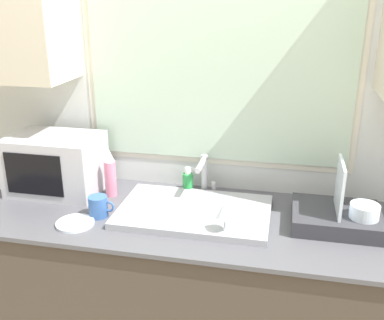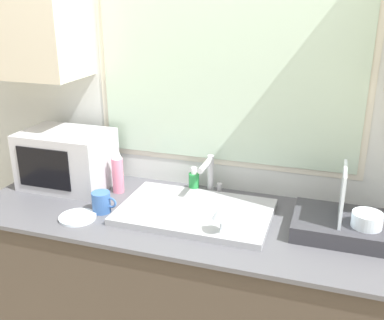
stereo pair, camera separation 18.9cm
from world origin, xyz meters
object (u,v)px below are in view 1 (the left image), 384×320
object	(u,v)px
microwave	(56,164)
wine_glass	(225,211)
faucet	(204,172)
dish_rack	(339,215)
mug_near_sink	(99,206)
soap_bottle	(188,182)
spray_bottle	(110,173)

from	to	relation	value
microwave	wine_glass	world-z (taller)	microwave
faucet	dish_rack	xyz separation A→B (m)	(0.62, -0.19, -0.07)
faucet	mug_near_sink	bearing A→B (deg)	-142.54
faucet	microwave	bearing A→B (deg)	-172.06
wine_glass	faucet	bearing A→B (deg)	112.23
soap_bottle	dish_rack	bearing A→B (deg)	-15.86
spray_bottle	mug_near_sink	world-z (taller)	spray_bottle
wine_glass	spray_bottle	bearing A→B (deg)	154.30
dish_rack	spray_bottle	bearing A→B (deg)	175.11
spray_bottle	soap_bottle	bearing A→B (deg)	16.66
spray_bottle	dish_rack	bearing A→B (deg)	-4.89
soap_bottle	mug_near_sink	world-z (taller)	soap_bottle
spray_bottle	wine_glass	size ratio (longest dim) A/B	1.49
soap_bottle	mug_near_sink	size ratio (longest dim) A/B	1.13
spray_bottle	soap_bottle	world-z (taller)	spray_bottle
dish_rack	spray_bottle	size ratio (longest dim) A/B	1.54
faucet	dish_rack	distance (m)	0.65
faucet	soap_bottle	distance (m)	0.11
dish_rack	wine_glass	xyz separation A→B (m)	(-0.46, -0.20, 0.07)
dish_rack	soap_bottle	distance (m)	0.73
spray_bottle	mug_near_sink	xyz separation A→B (m)	(0.03, -0.22, -0.07)
faucet	spray_bottle	bearing A→B (deg)	-167.77
soap_bottle	faucet	bearing A→B (deg)	-7.92
microwave	faucet	bearing A→B (deg)	7.94
microwave	mug_near_sink	world-z (taller)	microwave
mug_near_sink	microwave	bearing A→B (deg)	145.13
faucet	soap_bottle	xyz separation A→B (m)	(-0.08, 0.01, -0.07)
soap_bottle	mug_near_sink	distance (m)	0.47
mug_near_sink	wine_glass	xyz separation A→B (m)	(0.58, -0.07, 0.07)
mug_near_sink	wine_glass	world-z (taller)	wine_glass
microwave	spray_bottle	xyz separation A→B (m)	(0.28, 0.00, -0.03)
microwave	soap_bottle	world-z (taller)	microwave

